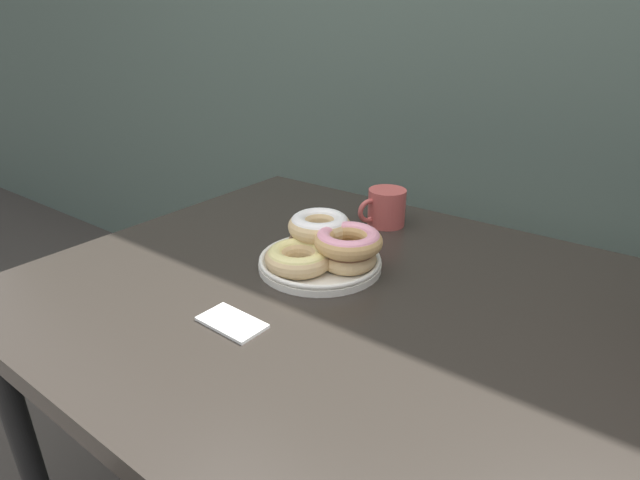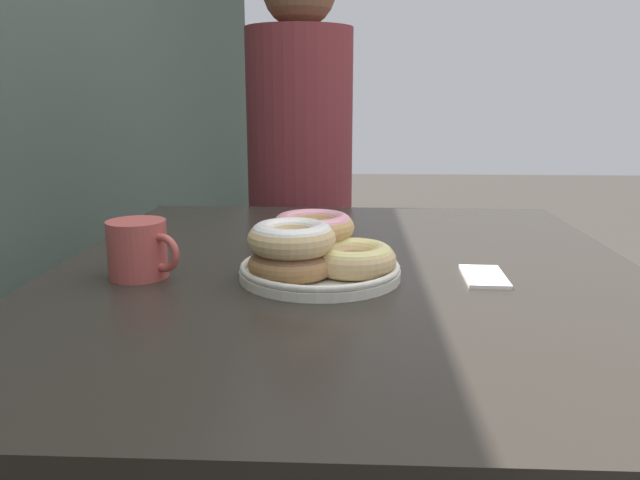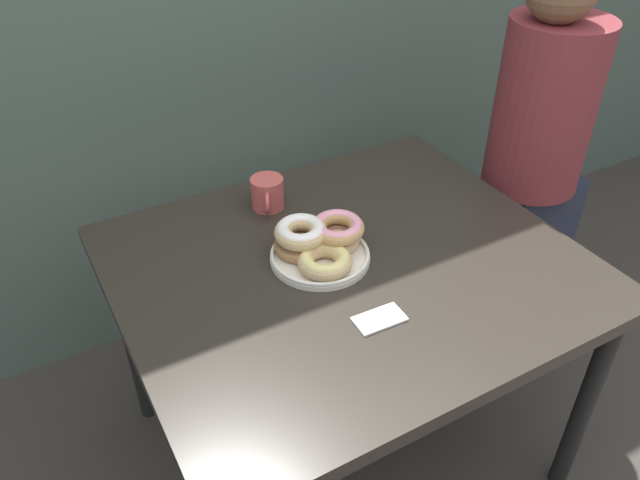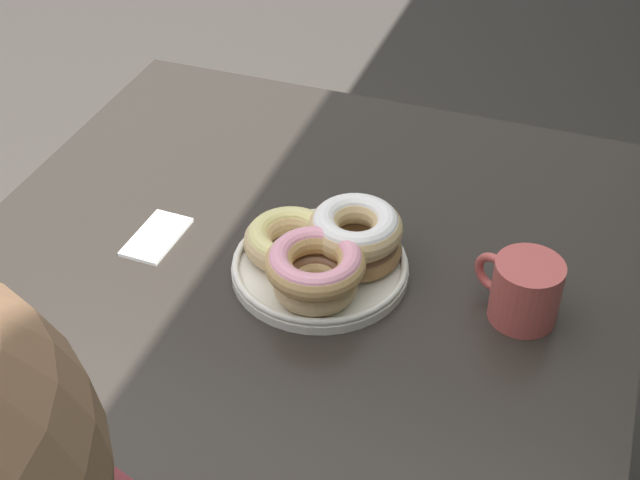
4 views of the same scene
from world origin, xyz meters
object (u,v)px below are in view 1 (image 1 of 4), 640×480
(dining_table, at_px, (330,315))
(donut_plate, at_px, (324,247))
(coffee_mug, at_px, (386,207))
(napkin, at_px, (232,322))

(dining_table, distance_m, donut_plate, 0.14)
(dining_table, xyz_separation_m, coffee_mug, (-0.07, 0.32, 0.12))
(dining_table, relative_size, coffee_mug, 9.13)
(coffee_mug, bearing_deg, dining_table, -78.24)
(dining_table, bearing_deg, coffee_mug, 101.76)
(dining_table, height_order, napkin, napkin)
(donut_plate, bearing_deg, dining_table, -43.47)
(napkin, bearing_deg, donut_plate, 90.96)
(dining_table, bearing_deg, donut_plate, 136.53)
(napkin, bearing_deg, dining_table, 76.58)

